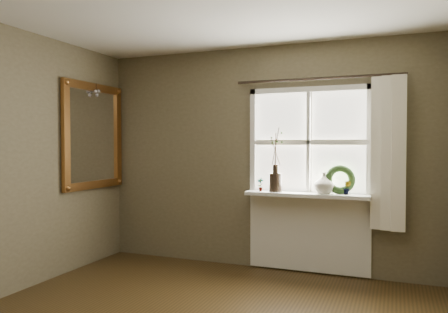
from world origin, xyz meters
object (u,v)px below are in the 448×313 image
wreath (340,183)px  gilt_mirror (94,136)px  dark_jug (275,182)px  cream_vase (324,183)px

wreath → gilt_mirror: (-2.87, -0.48, 0.52)m
dark_jug → cream_vase: 0.54m
cream_vase → wreath: bearing=13.5°
dark_jug → gilt_mirror: gilt_mirror is taller
dark_jug → cream_vase: cream_vase is taller
wreath → gilt_mirror: size_ratio=0.25×
wreath → cream_vase: bearing=-177.7°
cream_vase → gilt_mirror: 2.79m
cream_vase → wreath: (0.17, 0.04, 0.01)m
cream_vase → wreath: 0.17m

